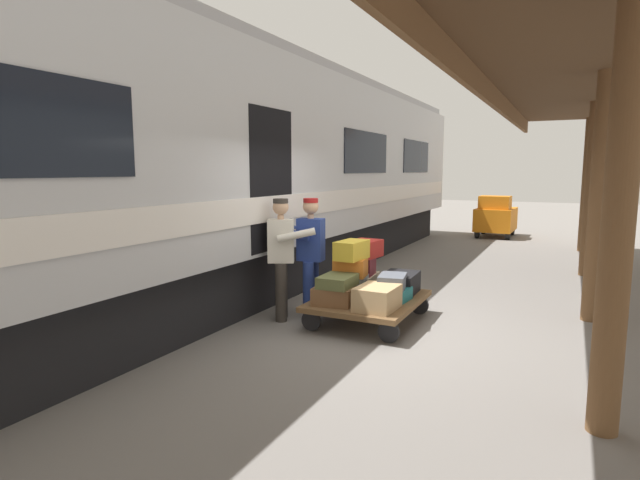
{
  "coord_description": "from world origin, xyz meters",
  "views": [
    {
      "loc": [
        -2.1,
        6.16,
        2.09
      ],
      "look_at": [
        0.93,
        0.05,
        1.15
      ],
      "focal_mm": 28.45,
      "sensor_mm": 36.0,
      "label": 1
    }
  ],
  "objects_px": {
    "suitcase_red_plastic": "(364,249)",
    "suitcase_black_hardshell": "(400,283)",
    "suitcase_orange_carryall": "(350,267)",
    "suitcase_yellow_case": "(352,250)",
    "train_car": "(189,172)",
    "suitcase_cream_canvas": "(361,281)",
    "luggage_cart": "(368,302)",
    "suitcase_olive_duffel": "(338,281)",
    "suitcase_tan_vintage": "(377,298)",
    "suitcase_teal_softside": "(389,294)",
    "suitcase_brown_leather": "(334,295)",
    "suitcase_burgundy_valise": "(362,266)",
    "suitcase_gray_aluminum": "(349,286)",
    "suitcase_slate_roller": "(392,281)",
    "porter_in_overalls": "(309,253)",
    "porter_by_door": "(283,255)",
    "baggage_tug": "(496,217)"
  },
  "relations": [
    {
      "from": "suitcase_red_plastic",
      "to": "suitcase_black_hardshell",
      "type": "bearing_deg",
      "value": 179.21
    },
    {
      "from": "suitcase_orange_carryall",
      "to": "suitcase_yellow_case",
      "type": "height_order",
      "value": "suitcase_yellow_case"
    },
    {
      "from": "train_car",
      "to": "suitcase_cream_canvas",
      "type": "xyz_separation_m",
      "value": [
        -2.58,
        -0.72,
        -1.61
      ]
    },
    {
      "from": "luggage_cart",
      "to": "suitcase_olive_duffel",
      "type": "distance_m",
      "value": 0.63
    },
    {
      "from": "suitcase_tan_vintage",
      "to": "suitcase_teal_softside",
      "type": "height_order",
      "value": "suitcase_tan_vintage"
    },
    {
      "from": "suitcase_brown_leather",
      "to": "suitcase_burgundy_valise",
      "type": "distance_m",
      "value": 0.97
    },
    {
      "from": "train_car",
      "to": "suitcase_tan_vintage",
      "type": "bearing_deg",
      "value": 175.89
    },
    {
      "from": "suitcase_teal_softside",
      "to": "luggage_cart",
      "type": "bearing_deg",
      "value": -0.0
    },
    {
      "from": "suitcase_cream_canvas",
      "to": "suitcase_teal_softside",
      "type": "distance_m",
      "value": 0.77
    },
    {
      "from": "luggage_cart",
      "to": "suitcase_tan_vintage",
      "type": "height_order",
      "value": "suitcase_tan_vintage"
    },
    {
      "from": "suitcase_black_hardshell",
      "to": "suitcase_red_plastic",
      "type": "bearing_deg",
      "value": -0.79
    },
    {
      "from": "suitcase_gray_aluminum",
      "to": "suitcase_tan_vintage",
      "type": "relative_size",
      "value": 0.9
    },
    {
      "from": "suitcase_yellow_case",
      "to": "train_car",
      "type": "bearing_deg",
      "value": 4.6
    },
    {
      "from": "suitcase_black_hardshell",
      "to": "suitcase_burgundy_valise",
      "type": "xyz_separation_m",
      "value": [
        0.58,
        0.01,
        0.2
      ]
    },
    {
      "from": "suitcase_slate_roller",
      "to": "suitcase_olive_duffel",
      "type": "bearing_deg",
      "value": 39.0
    },
    {
      "from": "suitcase_teal_softside",
      "to": "porter_in_overalls",
      "type": "bearing_deg",
      "value": 6.27
    },
    {
      "from": "train_car",
      "to": "suitcase_tan_vintage",
      "type": "relative_size",
      "value": 35.64
    },
    {
      "from": "luggage_cart",
      "to": "suitcase_orange_carryall",
      "type": "distance_m",
      "value": 0.53
    },
    {
      "from": "suitcase_gray_aluminum",
      "to": "suitcase_tan_vintage",
      "type": "height_order",
      "value": "suitcase_tan_vintage"
    },
    {
      "from": "suitcase_olive_duffel",
      "to": "suitcase_cream_canvas",
      "type": "bearing_deg",
      "value": -87.9
    },
    {
      "from": "suitcase_teal_softside",
      "to": "suitcase_yellow_case",
      "type": "distance_m",
      "value": 0.79
    },
    {
      "from": "luggage_cart",
      "to": "suitcase_burgundy_valise",
      "type": "height_order",
      "value": "suitcase_burgundy_valise"
    },
    {
      "from": "suitcase_teal_softside",
      "to": "suitcase_tan_vintage",
      "type": "bearing_deg",
      "value": 90.0
    },
    {
      "from": "suitcase_gray_aluminum",
      "to": "suitcase_slate_roller",
      "type": "height_order",
      "value": "suitcase_slate_roller"
    },
    {
      "from": "suitcase_teal_softside",
      "to": "suitcase_slate_roller",
      "type": "relative_size",
      "value": 1.08
    },
    {
      "from": "luggage_cart",
      "to": "suitcase_red_plastic",
      "type": "relative_size",
      "value": 3.27
    },
    {
      "from": "suitcase_burgundy_valise",
      "to": "suitcase_olive_duffel",
      "type": "height_order",
      "value": "suitcase_burgundy_valise"
    },
    {
      "from": "luggage_cart",
      "to": "porter_in_overalls",
      "type": "relative_size",
      "value": 1.02
    },
    {
      "from": "porter_in_overalls",
      "to": "train_car",
      "type": "bearing_deg",
      "value": 3.43
    },
    {
      "from": "suitcase_slate_roller",
      "to": "porter_in_overalls",
      "type": "distance_m",
      "value": 1.23
    },
    {
      "from": "suitcase_tan_vintage",
      "to": "porter_by_door",
      "type": "relative_size",
      "value": 0.35
    },
    {
      "from": "suitcase_burgundy_valise",
      "to": "porter_in_overalls",
      "type": "xyz_separation_m",
      "value": [
        0.57,
        0.59,
        0.24
      ]
    },
    {
      "from": "suitcase_black_hardshell",
      "to": "suitcase_slate_roller",
      "type": "xyz_separation_m",
      "value": [
        -0.03,
        0.45,
        0.12
      ]
    },
    {
      "from": "suitcase_teal_softside",
      "to": "suitcase_orange_carryall",
      "type": "distance_m",
      "value": 0.66
    },
    {
      "from": "suitcase_black_hardshell",
      "to": "suitcase_brown_leather",
      "type": "relative_size",
      "value": 1.23
    },
    {
      "from": "train_car",
      "to": "suitcase_orange_carryall",
      "type": "relative_size",
      "value": 48.84
    },
    {
      "from": "train_car",
      "to": "suitcase_slate_roller",
      "type": "xyz_separation_m",
      "value": [
        -3.21,
        -0.27,
        -1.46
      ]
    },
    {
      "from": "train_car",
      "to": "suitcase_olive_duffel",
      "type": "distance_m",
      "value": 2.98
    },
    {
      "from": "suitcase_black_hardshell",
      "to": "suitcase_brown_leather",
      "type": "bearing_deg",
      "value": 57.89
    },
    {
      "from": "suitcase_yellow_case",
      "to": "baggage_tug",
      "type": "xyz_separation_m",
      "value": [
        -0.57,
        -10.33,
        -0.37
      ]
    },
    {
      "from": "suitcase_olive_duffel",
      "to": "suitcase_gray_aluminum",
      "type": "bearing_deg",
      "value": -85.71
    },
    {
      "from": "suitcase_cream_canvas",
      "to": "suitcase_red_plastic",
      "type": "xyz_separation_m",
      "value": [
        -0.03,
        -0.01,
        0.49
      ]
    },
    {
      "from": "suitcase_black_hardshell",
      "to": "suitcase_yellow_case",
      "type": "distance_m",
      "value": 0.91
    },
    {
      "from": "suitcase_gray_aluminum",
      "to": "suitcase_tan_vintage",
      "type": "bearing_deg",
      "value": 141.45
    },
    {
      "from": "baggage_tug",
      "to": "suitcase_slate_roller",
      "type": "bearing_deg",
      "value": 90.01
    },
    {
      "from": "suitcase_black_hardshell",
      "to": "train_car",
      "type": "bearing_deg",
      "value": 12.83
    },
    {
      "from": "suitcase_brown_leather",
      "to": "suitcase_burgundy_valise",
      "type": "bearing_deg",
      "value": -91.13
    },
    {
      "from": "suitcase_yellow_case",
      "to": "baggage_tug",
      "type": "relative_size",
      "value": 0.3
    },
    {
      "from": "suitcase_tan_vintage",
      "to": "suitcase_brown_leather",
      "type": "distance_m",
      "value": 0.6
    },
    {
      "from": "suitcase_burgundy_valise",
      "to": "suitcase_red_plastic",
      "type": "bearing_deg",
      "value": -126.86
    }
  ]
}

